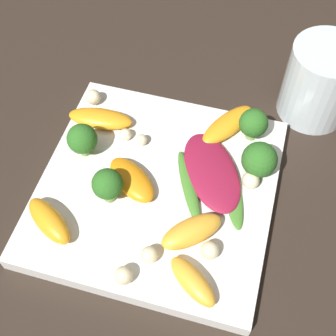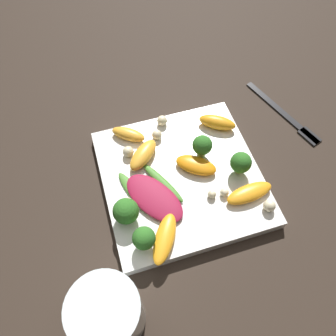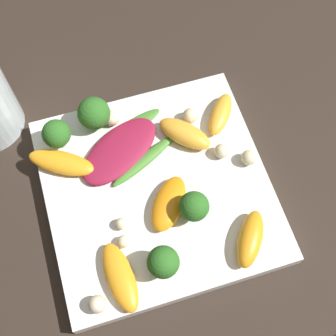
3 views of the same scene
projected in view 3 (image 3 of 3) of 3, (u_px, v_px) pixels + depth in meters
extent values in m
plane|color=#2D231C|center=(158.00, 193.00, 0.53)|extent=(2.40, 2.40, 0.00)
cube|color=white|center=(157.00, 190.00, 0.52)|extent=(0.24, 0.24, 0.02)
ellipsoid|color=maroon|center=(120.00, 151.00, 0.53)|extent=(0.10, 0.12, 0.01)
ellipsoid|color=orange|center=(62.00, 163.00, 0.52)|extent=(0.06, 0.08, 0.02)
ellipsoid|color=#FCAD33|center=(220.00, 114.00, 0.54)|extent=(0.06, 0.05, 0.02)
ellipsoid|color=orange|center=(169.00, 203.00, 0.50)|extent=(0.07, 0.06, 0.02)
ellipsoid|color=#FCAD33|center=(185.00, 134.00, 0.53)|extent=(0.07, 0.06, 0.02)
ellipsoid|color=orange|center=(250.00, 239.00, 0.48)|extent=(0.07, 0.06, 0.02)
ellipsoid|color=orange|center=(120.00, 277.00, 0.47)|extent=(0.08, 0.03, 0.02)
cylinder|color=#7A9E51|center=(193.00, 212.00, 0.49)|extent=(0.01, 0.01, 0.02)
sphere|color=#2D6B23|center=(194.00, 206.00, 0.48)|extent=(0.03, 0.03, 0.03)
cylinder|color=#7A9E51|center=(163.00, 266.00, 0.47)|extent=(0.01, 0.01, 0.02)
sphere|color=#2D6B23|center=(163.00, 262.00, 0.46)|extent=(0.03, 0.03, 0.03)
cylinder|color=#7A9E51|center=(59.00, 141.00, 0.53)|extent=(0.01, 0.01, 0.02)
sphere|color=#2D6B23|center=(56.00, 134.00, 0.52)|extent=(0.03, 0.03, 0.03)
cylinder|color=#7A9E51|center=(96.00, 121.00, 0.54)|extent=(0.01, 0.01, 0.01)
sphere|color=#2D6B23|center=(94.00, 113.00, 0.53)|extent=(0.04, 0.04, 0.04)
ellipsoid|color=#47842D|center=(130.00, 127.00, 0.54)|extent=(0.04, 0.08, 0.01)
ellipsoid|color=#47842D|center=(144.00, 161.00, 0.52)|extent=(0.05, 0.09, 0.01)
sphere|color=beige|center=(222.00, 151.00, 0.52)|extent=(0.02, 0.02, 0.02)
sphere|color=beige|center=(248.00, 155.00, 0.52)|extent=(0.02, 0.02, 0.02)
sphere|color=beige|center=(124.00, 241.00, 0.48)|extent=(0.01, 0.01, 0.01)
sphere|color=beige|center=(112.00, 118.00, 0.54)|extent=(0.02, 0.02, 0.02)
sphere|color=beige|center=(190.00, 116.00, 0.54)|extent=(0.02, 0.02, 0.02)
sphere|color=beige|center=(121.00, 224.00, 0.49)|extent=(0.01, 0.01, 0.01)
sphere|color=beige|center=(97.00, 304.00, 0.45)|extent=(0.02, 0.02, 0.02)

